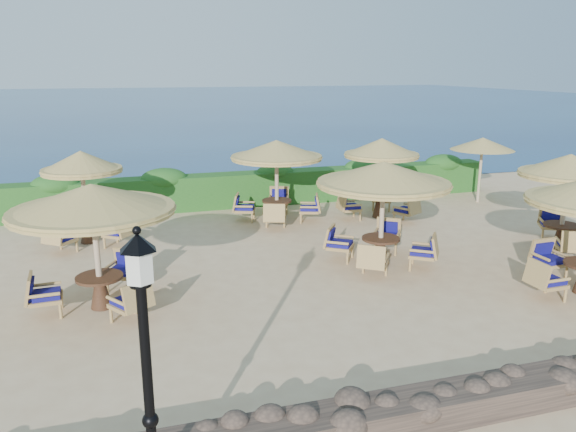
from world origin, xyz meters
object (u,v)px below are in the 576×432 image
(cafe_set_0, at_px, (93,215))
(cafe_set_6, at_px, (568,179))
(cafe_set_5, at_px, (381,164))
(cafe_set_4, at_px, (277,165))
(extra_parasol, at_px, (483,144))
(cafe_set_3, at_px, (84,187))
(lamp_post, at_px, (148,391))
(cafe_set_1, at_px, (383,190))

(cafe_set_0, xyz_separation_m, cafe_set_6, (12.10, 0.45, -0.03))
(cafe_set_5, bearing_deg, cafe_set_4, 171.02)
(extra_parasol, xyz_separation_m, cafe_set_4, (-7.92, -0.40, -0.31))
(extra_parasol, distance_m, cafe_set_6, 5.62)
(cafe_set_3, bearing_deg, cafe_set_0, -84.80)
(lamp_post, distance_m, cafe_set_3, 10.98)
(cafe_set_5, bearing_deg, lamp_post, -126.19)
(lamp_post, relative_size, cafe_set_6, 1.19)
(cafe_set_0, height_order, cafe_set_3, same)
(cafe_set_1, height_order, cafe_set_5, same)
(extra_parasol, distance_m, cafe_set_5, 4.62)
(extra_parasol, xyz_separation_m, cafe_set_1, (-6.51, -5.16, -0.23))
(cafe_set_1, relative_size, cafe_set_6, 1.20)
(cafe_set_4, bearing_deg, cafe_set_0, -134.20)
(extra_parasol, xyz_separation_m, cafe_set_5, (-4.51, -0.94, -0.35))
(lamp_post, bearing_deg, cafe_set_0, 96.57)
(lamp_post, bearing_deg, extra_parasol, 43.60)
(cafe_set_0, distance_m, cafe_set_5, 10.11)
(extra_parasol, height_order, cafe_set_5, cafe_set_5)
(cafe_set_4, relative_size, cafe_set_5, 1.06)
(cafe_set_0, relative_size, cafe_set_5, 1.19)
(cafe_set_0, distance_m, cafe_set_1, 6.83)
(lamp_post, height_order, cafe_set_4, lamp_post)
(extra_parasol, bearing_deg, cafe_set_1, -141.59)
(cafe_set_1, height_order, cafe_set_6, same)
(cafe_set_0, bearing_deg, cafe_set_6, 2.12)
(lamp_post, relative_size, cafe_set_4, 1.12)
(extra_parasol, distance_m, cafe_set_3, 13.79)
(cafe_set_3, height_order, cafe_set_4, same)
(cafe_set_4, relative_size, cafe_set_6, 1.06)
(cafe_set_1, bearing_deg, extra_parasol, 38.41)
(cafe_set_1, bearing_deg, cafe_set_0, -173.51)
(extra_parasol, height_order, cafe_set_4, cafe_set_4)
(cafe_set_3, bearing_deg, extra_parasol, 4.48)
(cafe_set_3, distance_m, cafe_set_4, 5.87)
(cafe_set_1, distance_m, cafe_set_6, 5.32)
(cafe_set_3, bearing_deg, lamp_post, -84.04)
(cafe_set_4, bearing_deg, cafe_set_5, -8.98)
(lamp_post, bearing_deg, cafe_set_4, 68.01)
(cafe_set_5, height_order, cafe_set_6, same)
(extra_parasol, bearing_deg, cafe_set_6, -102.36)
(extra_parasol, bearing_deg, cafe_set_0, -155.94)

